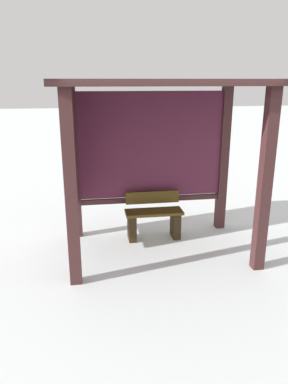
{
  "coord_description": "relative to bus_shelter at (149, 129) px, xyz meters",
  "views": [
    {
      "loc": [
        -1.01,
        -4.97,
        2.49
      ],
      "look_at": [
        -0.23,
        0.04,
        0.93
      ],
      "focal_mm": 34.15,
      "sensor_mm": 36.0,
      "label": 1
    }
  ],
  "objects": [
    {
      "name": "bus_shelter",
      "position": [
        0.0,
        0.0,
        0.0
      ],
      "size": [
        2.85,
        1.88,
        2.5
      ],
      "color": "#422324",
      "rests_on": "ground"
    },
    {
      "name": "ground_plane",
      "position": [
        0.13,
        -0.25,
        -1.81
      ],
      "size": [
        60.0,
        60.0,
        0.0
      ],
      "primitive_type": "plane",
      "color": "white"
    },
    {
      "name": "bench_left_inside",
      "position": [
        0.13,
        0.22,
        -1.47
      ],
      "size": [
        0.92,
        0.34,
        0.76
      ],
      "color": "#523C14",
      "rests_on": "ground"
    }
  ]
}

